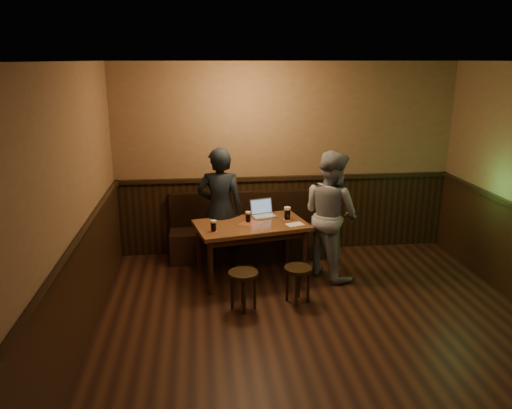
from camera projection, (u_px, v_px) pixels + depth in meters
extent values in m
cube|color=black|center=(335.00, 360.00, 4.88)|extent=(5.00, 6.00, 0.02)
cube|color=beige|center=(351.00, 60.00, 4.09)|extent=(5.00, 6.00, 0.02)
cube|color=#8A5E46|center=(286.00, 159.00, 7.35)|extent=(5.00, 0.02, 2.80)
cube|color=#8A5E46|center=(53.00, 234.00, 4.21)|extent=(0.02, 6.00, 2.80)
cube|color=black|center=(285.00, 215.00, 7.56)|extent=(4.98, 0.04, 1.10)
cube|color=black|center=(68.00, 323.00, 4.45)|extent=(0.04, 5.98, 1.10)
cube|color=black|center=(286.00, 178.00, 7.37)|extent=(4.98, 0.06, 0.06)
cube|color=black|center=(64.00, 263.00, 4.29)|extent=(0.06, 5.98, 0.06)
cube|color=black|center=(246.00, 243.00, 7.33)|extent=(2.20, 0.50, 0.45)
cube|color=black|center=(245.00, 208.00, 7.39)|extent=(2.20, 0.10, 0.50)
cube|color=#573119|center=(251.00, 225.00, 6.50)|extent=(1.56, 1.09, 0.05)
cube|color=black|center=(251.00, 231.00, 6.52)|extent=(1.42, 0.95, 0.08)
cube|color=maroon|center=(251.00, 223.00, 6.49)|extent=(0.37, 0.37, 0.00)
cylinder|color=black|center=(211.00, 268.00, 6.12)|extent=(0.07, 0.07, 0.71)
cylinder|color=black|center=(199.00, 250.00, 6.71)|extent=(0.07, 0.07, 0.71)
cylinder|color=black|center=(305.00, 256.00, 6.50)|extent=(0.07, 0.07, 0.71)
cylinder|color=black|center=(286.00, 239.00, 7.10)|extent=(0.07, 0.07, 0.71)
cylinder|color=black|center=(243.00, 274.00, 5.73)|extent=(0.35, 0.35, 0.04)
cylinder|color=black|center=(255.00, 291.00, 5.81)|extent=(0.04, 0.04, 0.45)
cylinder|color=black|center=(243.00, 286.00, 5.92)|extent=(0.04, 0.04, 0.45)
cylinder|color=black|center=(232.00, 292.00, 5.78)|extent=(0.04, 0.04, 0.45)
cylinder|color=black|center=(244.00, 296.00, 5.67)|extent=(0.04, 0.04, 0.45)
cylinder|color=black|center=(298.00, 269.00, 5.91)|extent=(0.42, 0.42, 0.04)
cylinder|color=black|center=(308.00, 286.00, 5.95)|extent=(0.04, 0.04, 0.43)
cylinder|color=black|center=(299.00, 281.00, 6.09)|extent=(0.04, 0.04, 0.43)
cylinder|color=black|center=(287.00, 284.00, 5.99)|extent=(0.04, 0.04, 0.43)
cylinder|color=black|center=(297.00, 290.00, 5.85)|extent=(0.04, 0.04, 0.43)
cylinder|color=#A62314|center=(214.00, 231.00, 6.20)|extent=(0.09, 0.09, 0.00)
cylinder|color=silver|center=(214.00, 231.00, 6.20)|extent=(0.08, 0.08, 0.00)
cylinder|color=black|center=(213.00, 227.00, 6.18)|extent=(0.07, 0.07, 0.11)
cylinder|color=beige|center=(213.00, 221.00, 6.16)|extent=(0.07, 0.07, 0.03)
cylinder|color=#A62314|center=(248.00, 222.00, 6.56)|extent=(0.09, 0.09, 0.00)
cylinder|color=silver|center=(248.00, 222.00, 6.56)|extent=(0.08, 0.08, 0.00)
cylinder|color=black|center=(248.00, 217.00, 6.54)|extent=(0.07, 0.07, 0.11)
cylinder|color=beige|center=(248.00, 212.00, 6.52)|extent=(0.07, 0.07, 0.03)
cylinder|color=#A62314|center=(287.00, 219.00, 6.65)|extent=(0.11, 0.11, 0.00)
cylinder|color=silver|center=(287.00, 219.00, 6.65)|extent=(0.10, 0.10, 0.00)
cylinder|color=black|center=(287.00, 214.00, 6.63)|extent=(0.08, 0.08, 0.14)
cylinder|color=beige|center=(287.00, 208.00, 6.61)|extent=(0.09, 0.09, 0.03)
cube|color=silver|center=(264.00, 216.00, 6.77)|extent=(0.36, 0.30, 0.02)
cube|color=#B2B2B7|center=(264.00, 216.00, 6.76)|extent=(0.32, 0.24, 0.00)
cube|color=silver|center=(261.00, 206.00, 6.83)|extent=(0.32, 0.15, 0.21)
cube|color=slate|center=(261.00, 206.00, 6.82)|extent=(0.29, 0.13, 0.18)
cube|color=silver|center=(295.00, 224.00, 6.46)|extent=(0.26, 0.21, 0.00)
imported|color=black|center=(220.00, 210.00, 6.75)|extent=(0.67, 0.49, 1.72)
imported|color=gray|center=(331.00, 214.00, 6.57)|extent=(0.97, 1.04, 1.71)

